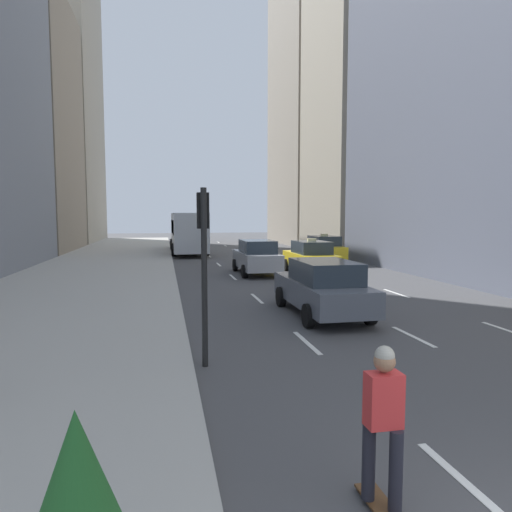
% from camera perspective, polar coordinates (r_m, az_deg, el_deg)
% --- Properties ---
extents(sidewalk_left, '(8.00, 66.00, 0.15)m').
position_cam_1_polar(sidewalk_left, '(29.64, -18.09, -0.96)').
color(sidewalk_left, '#ADAAA3').
rests_on(sidewalk_left, ground).
extents(lane_markings, '(5.72, 56.00, 0.01)m').
position_cam_1_polar(lane_markings, '(26.20, 2.18, -1.62)').
color(lane_markings, white).
rests_on(lane_markings, ground).
extents(building_row_left, '(6.00, 62.25, 34.74)m').
position_cam_1_polar(building_row_left, '(39.93, -28.14, 21.33)').
color(building_row_left, gray).
rests_on(building_row_left, ground).
extents(building_row_right, '(6.00, 52.36, 37.34)m').
position_cam_1_polar(building_row_right, '(35.03, 17.44, 25.25)').
color(building_row_right, gray).
rests_on(building_row_right, ground).
extents(taxi_lead, '(2.02, 4.40, 1.87)m').
position_cam_1_polar(taxi_lead, '(30.53, 8.38, 0.92)').
color(taxi_lead, yellow).
rests_on(taxi_lead, ground).
extents(taxi_second, '(2.02, 4.40, 1.87)m').
position_cam_1_polar(taxi_second, '(24.14, 6.79, -0.14)').
color(taxi_second, yellow).
rests_on(taxi_second, ground).
extents(sedan_black_near, '(2.02, 4.84, 1.70)m').
position_cam_1_polar(sedan_black_near, '(14.12, 8.30, -3.88)').
color(sedan_black_near, '#565B66').
rests_on(sedan_black_near, ground).
extents(sedan_silver_behind, '(2.02, 4.72, 1.79)m').
position_cam_1_polar(sedan_silver_behind, '(23.81, 0.07, -0.10)').
color(sedan_silver_behind, '#9EA0A5').
rests_on(sedan_silver_behind, ground).
extents(city_bus, '(2.80, 11.61, 3.25)m').
position_cam_1_polar(city_bus, '(38.05, -8.54, 3.09)').
color(city_bus, '#B7BCC1').
rests_on(city_bus, ground).
extents(skateboarder, '(0.36, 0.80, 1.75)m').
position_cam_1_polar(skateboarder, '(5.10, 15.60, -19.23)').
color(skateboarder, brown).
rests_on(skateboarder, ground).
extents(traffic_light_pole, '(0.24, 0.42, 3.60)m').
position_cam_1_polar(traffic_light_pole, '(9.20, -6.56, 1.05)').
color(traffic_light_pole, black).
rests_on(traffic_light_pole, ground).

